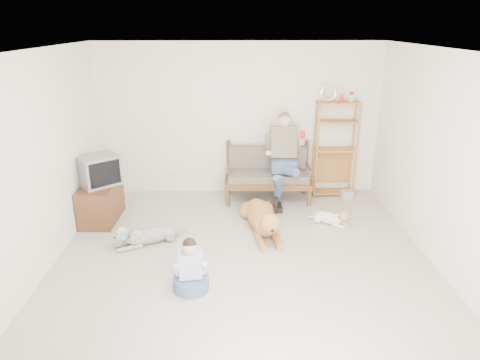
{
  "coord_description": "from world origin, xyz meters",
  "views": [
    {
      "loc": [
        -0.15,
        -4.74,
        3.0
      ],
      "look_at": [
        -0.02,
        1.0,
        0.86
      ],
      "focal_mm": 32.0,
      "sensor_mm": 36.0,
      "label": 1
    }
  ],
  "objects_px": {
    "tv_stand": "(101,202)",
    "etagere": "(335,148)",
    "golden_retriever": "(263,219)",
    "loveseat": "(268,173)"
  },
  "relations": [
    {
      "from": "loveseat",
      "to": "tv_stand",
      "type": "distance_m",
      "value": 2.86
    },
    {
      "from": "etagere",
      "to": "tv_stand",
      "type": "distance_m",
      "value": 4.1
    },
    {
      "from": "loveseat",
      "to": "golden_retriever",
      "type": "height_order",
      "value": "loveseat"
    },
    {
      "from": "tv_stand",
      "to": "golden_retriever",
      "type": "xyz_separation_m",
      "value": [
        2.55,
        -0.45,
        -0.1
      ]
    },
    {
      "from": "etagere",
      "to": "loveseat",
      "type": "bearing_deg",
      "value": -172.26
    },
    {
      "from": "loveseat",
      "to": "etagere",
      "type": "bearing_deg",
      "value": 9.49
    },
    {
      "from": "etagere",
      "to": "golden_retriever",
      "type": "relative_size",
      "value": 1.22
    },
    {
      "from": "tv_stand",
      "to": "etagere",
      "type": "bearing_deg",
      "value": 15.91
    },
    {
      "from": "loveseat",
      "to": "golden_retriever",
      "type": "xyz_separation_m",
      "value": [
        -0.18,
        -1.29,
        -0.28
      ]
    },
    {
      "from": "etagere",
      "to": "tv_stand",
      "type": "relative_size",
      "value": 2.19
    }
  ]
}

